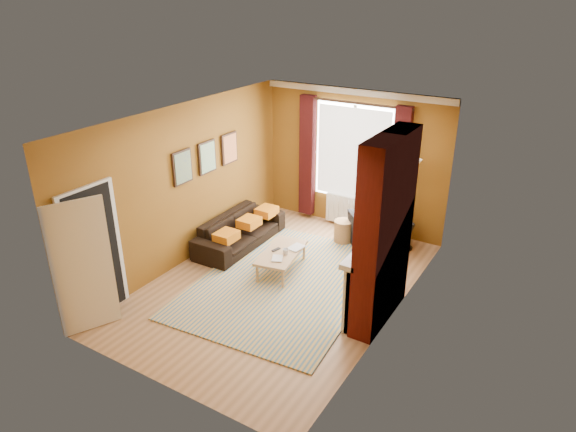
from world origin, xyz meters
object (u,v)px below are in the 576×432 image
object	(u,v)px
wicker_stool	(343,231)
armchair	(379,232)
sofa	(240,231)
coffee_table	(281,253)
floor_lamp	(413,179)

from	to	relation	value
wicker_stool	armchair	bearing A→B (deg)	10.23
sofa	coffee_table	world-z (taller)	sofa
sofa	floor_lamp	world-z (taller)	floor_lamp
sofa	armchair	size ratio (longest dim) A/B	2.02
coffee_table	wicker_stool	bearing A→B (deg)	64.83
sofa	armchair	distance (m)	2.62
wicker_stool	floor_lamp	bearing A→B (deg)	17.38
armchair	sofa	bearing A→B (deg)	-13.13
armchair	floor_lamp	distance (m)	1.18
sofa	armchair	xyz separation A→B (m)	(2.30, 1.25, 0.03)
wicker_stool	floor_lamp	size ratio (longest dim) A/B	0.25
coffee_table	floor_lamp	size ratio (longest dim) A/B	0.70
sofa	floor_lamp	xyz separation A→B (m)	(2.76, 1.49, 1.09)
coffee_table	wicker_stool	distance (m)	1.63
coffee_table	armchair	bearing A→B (deg)	46.87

